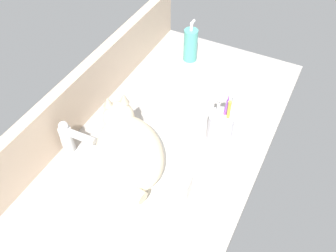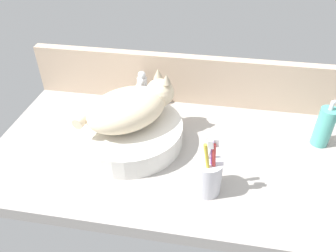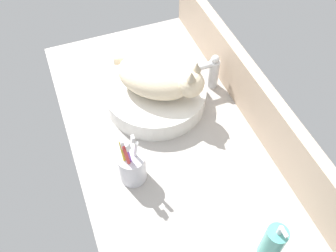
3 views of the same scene
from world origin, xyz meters
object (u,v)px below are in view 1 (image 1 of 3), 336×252
(cat, at_px, (128,147))
(soap_dispenser, at_px, (191,45))
(toothbrush_cup, at_px, (221,126))
(sink_basin, at_px, (132,172))
(faucet, at_px, (70,139))

(cat, xyz_separation_m, soap_dispenser, (0.58, 0.08, -0.06))
(soap_dispenser, relative_size, toothbrush_cup, 0.86)
(cat, height_order, soap_dispenser, cat)
(cat, bearing_deg, soap_dispenser, 7.95)
(sink_basin, xyz_separation_m, cat, (0.01, 0.01, 0.09))
(sink_basin, relative_size, toothbrush_cup, 1.79)
(toothbrush_cup, bearing_deg, soap_dispenser, 36.96)
(soap_dispenser, height_order, toothbrush_cup, toothbrush_cup)
(sink_basin, bearing_deg, toothbrush_cup, -32.40)
(faucet, bearing_deg, toothbrush_cup, -54.55)
(sink_basin, height_order, toothbrush_cup, toothbrush_cup)
(sink_basin, distance_m, cat, 0.09)
(sink_basin, height_order, cat, cat)
(sink_basin, bearing_deg, soap_dispenser, 8.81)
(cat, bearing_deg, faucet, 94.01)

